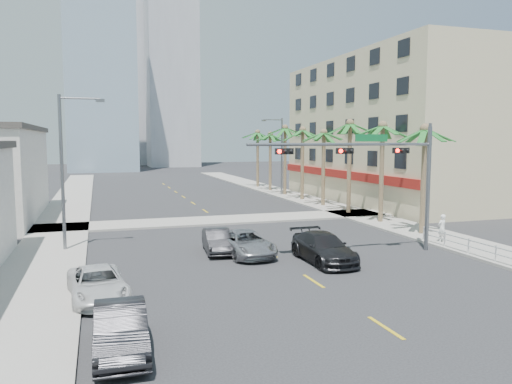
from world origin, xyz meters
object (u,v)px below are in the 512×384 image
traffic_signal_mast (381,165)px  car_lane_right (323,248)px  car_parked_mid (121,329)px  pedestrian (442,228)px  car_lane_center (246,243)px  car_parked_far (98,284)px  car_lane_left (217,241)px

traffic_signal_mast → car_lane_right: bearing=-168.9°
car_parked_mid → traffic_signal_mast: bearing=33.6°
pedestrian → car_lane_center: bearing=-14.8°
traffic_signal_mast → car_lane_center: (-7.28, 1.95, -4.37)m
car_parked_mid → car_lane_right: car_lane_right is taller
car_parked_far → pedestrian: 20.99m
car_lane_center → car_parked_mid: bearing=-127.1°
traffic_signal_mast → car_parked_mid: traffic_signal_mast is taller
traffic_signal_mast → car_lane_right: (-3.78, -0.74, -4.30)m
car_parked_mid → pedestrian: pedestrian is taller
traffic_signal_mast → pedestrian: bearing=13.1°
car_parked_far → car_lane_right: (11.40, 3.02, 0.11)m
car_parked_mid → car_parked_far: 5.53m
pedestrian → car_parked_mid: bearing=16.5°
car_lane_center → traffic_signal_mast: bearing=-19.2°
traffic_signal_mast → car_parked_mid: bearing=-147.5°
car_parked_far → car_lane_left: 9.55m
traffic_signal_mast → car_lane_center: traffic_signal_mast is taller
car_lane_left → traffic_signal_mast: bearing=-14.8°
car_lane_left → car_lane_center: (1.33, -1.22, 0.03)m
traffic_signal_mast → car_lane_right: size_ratio=2.13×
car_lane_right → pedestrian: 9.20m
car_parked_far → car_lane_left: size_ratio=1.15×
traffic_signal_mast → car_lane_center: 8.71m
car_lane_left → pedestrian: bearing=-2.7°
car_parked_mid → pedestrian: 22.34m
car_lane_right → pedestrian: pedestrian is taller
car_parked_mid → car_lane_right: size_ratio=0.84×
car_lane_left → car_lane_center: bearing=-37.1°
car_parked_far → car_lane_center: size_ratio=0.93×
car_parked_mid → car_lane_right: bearing=39.5°
car_lane_left → car_lane_right: 6.21m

